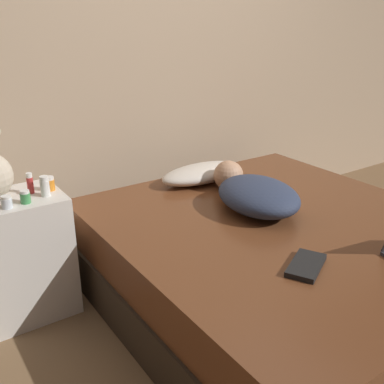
# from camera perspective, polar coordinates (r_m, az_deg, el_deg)

# --- Properties ---
(ground_plane) EXTENTS (12.00, 12.00, 0.00)m
(ground_plane) POSITION_cam_1_polar(r_m,az_deg,el_deg) (2.64, 10.69, -13.47)
(ground_plane) COLOR brown
(wall_back) EXTENTS (8.00, 0.06, 2.60)m
(wall_back) POSITION_cam_1_polar(r_m,az_deg,el_deg) (3.15, -4.21, 17.87)
(wall_back) COLOR tan
(wall_back) RESTS_ON ground_plane
(bed) EXTENTS (1.74, 1.91, 0.49)m
(bed) POSITION_cam_1_polar(r_m,az_deg,el_deg) (2.51, 11.07, -8.87)
(bed) COLOR #2D2319
(bed) RESTS_ON ground_plane
(nightstand) EXTENTS (0.50, 0.38, 0.66)m
(nightstand) POSITION_cam_1_polar(r_m,az_deg,el_deg) (2.52, -21.17, -7.71)
(nightstand) COLOR silver
(nightstand) RESTS_ON ground_plane
(pillow) EXTENTS (0.59, 0.26, 0.11)m
(pillow) POSITION_cam_1_polar(r_m,az_deg,el_deg) (2.89, 1.31, 2.41)
(pillow) COLOR beige
(pillow) RESTS_ON bed
(person_lying) EXTENTS (0.50, 0.73, 0.18)m
(person_lying) POSITION_cam_1_polar(r_m,az_deg,el_deg) (2.52, 7.91, -0.07)
(person_lying) COLOR #2D3851
(person_lying) RESTS_ON bed
(bottle_green) EXTENTS (0.05, 0.05, 0.06)m
(bottle_green) POSITION_cam_1_polar(r_m,az_deg,el_deg) (2.28, -20.41, -0.58)
(bottle_green) COLOR #3D8E4C
(bottle_green) RESTS_ON nightstand
(bottle_clear) EXTENTS (0.05, 0.05, 0.06)m
(bottle_clear) POSITION_cam_1_polar(r_m,az_deg,el_deg) (2.25, -22.49, -1.20)
(bottle_clear) COLOR silver
(bottle_clear) RESTS_ON nightstand
(bottle_red) EXTENTS (0.03, 0.03, 0.11)m
(bottle_red) POSITION_cam_1_polar(r_m,az_deg,el_deg) (2.39, -19.87, 1.04)
(bottle_red) COLOR #B72D2D
(bottle_red) RESTS_ON nightstand
(bottle_orange) EXTENTS (0.05, 0.05, 0.07)m
(bottle_orange) POSITION_cam_1_polar(r_m,az_deg,el_deg) (2.41, -17.60, 1.02)
(bottle_orange) COLOR orange
(bottle_orange) RESTS_ON nightstand
(bottle_white) EXTENTS (0.05, 0.05, 0.10)m
(bottle_white) POSITION_cam_1_polar(r_m,az_deg,el_deg) (2.33, -18.18, 0.68)
(bottle_white) COLOR white
(bottle_white) RESTS_ON nightstand
(book) EXTENTS (0.26, 0.22, 0.02)m
(book) POSITION_cam_1_polar(r_m,az_deg,el_deg) (1.99, 14.28, -9.01)
(book) COLOR black
(book) RESTS_ON bed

